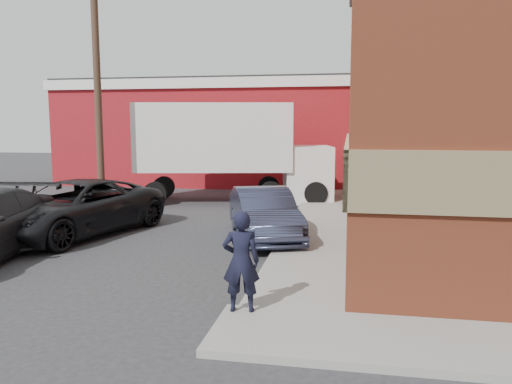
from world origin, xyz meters
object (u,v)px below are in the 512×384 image
at_px(suv_a, 74,208).
at_px(utility_pole, 97,82).
at_px(warehouse, 217,132).
at_px(sedan, 264,214).
at_px(man, 241,261).
at_px(box_truck, 233,146).

bearing_deg(suv_a, utility_pole, 122.60).
bearing_deg(utility_pole, warehouse, 82.23).
xyz_separation_m(warehouse, sedan, (5.20, -14.40, -2.10)).
xyz_separation_m(sedan, suv_a, (-5.49, -0.58, 0.09)).
relative_size(sedan, suv_a, 0.75).
distance_m(sedan, suv_a, 5.52).
distance_m(warehouse, utility_pole, 11.27).
bearing_deg(warehouse, sedan, -70.15).
bearing_deg(suv_a, man, -25.23).
height_order(warehouse, utility_pole, utility_pole).
height_order(suv_a, box_truck, box_truck).
relative_size(man, box_truck, 0.20).
bearing_deg(box_truck, warehouse, 98.21).
height_order(utility_pole, sedan, utility_pole).
bearing_deg(utility_pole, sedan, -26.93).
relative_size(utility_pole, man, 5.32).
xyz_separation_m(warehouse, man, (5.80, -20.25, -1.85)).
bearing_deg(man, sedan, -93.05).
distance_m(utility_pole, suv_a, 5.73).
relative_size(man, suv_a, 0.29).
xyz_separation_m(suv_a, box_truck, (3.07, 7.26, 1.54)).
relative_size(utility_pole, suv_a, 1.56).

